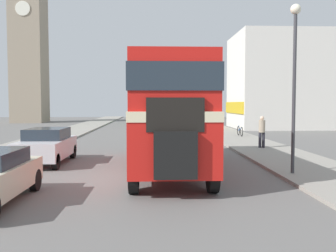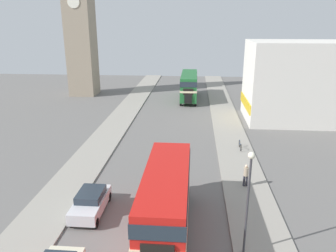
# 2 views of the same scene
# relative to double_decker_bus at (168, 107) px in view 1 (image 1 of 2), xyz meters

# --- Properties ---
(ground_plane) EXTENTS (120.00, 120.00, 0.00)m
(ground_plane) POSITION_rel_double_decker_bus_xyz_m (-1.21, -1.86, -2.42)
(ground_plane) COLOR slate
(sidewalk_right) EXTENTS (3.50, 120.00, 0.12)m
(sidewalk_right) POSITION_rel_double_decker_bus_xyz_m (5.54, -1.86, -2.36)
(sidewalk_right) COLOR gray
(sidewalk_right) RESTS_ON ground_plane
(double_decker_bus) EXTENTS (2.56, 9.47, 4.05)m
(double_decker_bus) POSITION_rel_double_decker_bus_xyz_m (0.00, 0.00, 0.00)
(double_decker_bus) COLOR red
(double_decker_bus) RESTS_ON ground_plane
(bus_distant) EXTENTS (2.51, 10.74, 4.10)m
(bus_distant) POSITION_rel_double_decker_bus_xyz_m (0.57, 35.22, 0.03)
(bus_distant) COLOR #1E602D
(bus_distant) RESTS_ON ground_plane
(car_parked_mid) EXTENTS (1.77, 4.03, 1.50)m
(car_parked_mid) POSITION_rel_double_decker_bus_xyz_m (-5.13, 1.83, -1.64)
(car_parked_mid) COLOR silver
(car_parked_mid) RESTS_ON ground_plane
(pedestrian_walking) EXTENTS (0.36, 0.36, 1.76)m
(pedestrian_walking) POSITION_rel_double_decker_bus_xyz_m (5.47, 6.15, -1.31)
(pedestrian_walking) COLOR #282833
(pedestrian_walking) RESTS_ON sidewalk_right
(bicycle_on_pavement) EXTENTS (0.05, 1.76, 0.78)m
(bicycle_on_pavement) POSITION_rel_double_decker_bus_xyz_m (6.05, 13.78, -1.94)
(bicycle_on_pavement) COLOR black
(bicycle_on_pavement) RESTS_ON sidewalk_right
(street_lamp) EXTENTS (0.36, 0.36, 5.86)m
(street_lamp) POSITION_rel_double_decker_bus_xyz_m (4.33, -1.46, 1.54)
(street_lamp) COLOR #38383D
(street_lamp) RESTS_ON sidewalk_right
(church_tower) EXTENTS (4.39, 4.39, 30.48)m
(church_tower) POSITION_rel_double_decker_bus_xyz_m (-17.29, 37.48, 13.18)
(church_tower) COLOR gray
(church_tower) RESTS_ON ground_plane
(shop_building_block) EXTENTS (16.24, 8.54, 9.78)m
(shop_building_block) POSITION_rel_double_decker_bus_xyz_m (16.08, 24.68, 2.47)
(shop_building_block) COLOR silver
(shop_building_block) RESTS_ON ground_plane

